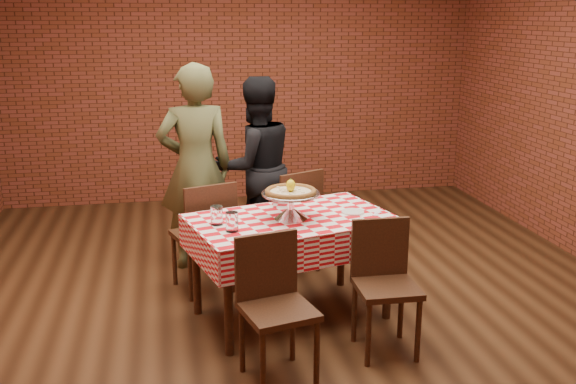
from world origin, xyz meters
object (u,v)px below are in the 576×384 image
(chair_far_left, at_px, (203,235))
(chair_far_right, at_px, (289,219))
(water_glass_right, at_px, (217,215))
(diner_olive, at_px, (196,167))
(water_glass_left, at_px, (232,222))
(chair_near_left, at_px, (278,313))
(chair_near_right, at_px, (387,290))
(diner_black, at_px, (255,167))
(condiment_caddy, at_px, (279,196))
(table, at_px, (291,268))
(pizza_stand, at_px, (291,206))
(pizza, at_px, (291,192))

(chair_far_left, relative_size, chair_far_right, 1.00)
(water_glass_right, xyz_separation_m, diner_olive, (-0.08, 1.21, 0.06))
(water_glass_left, relative_size, diner_olive, 0.07)
(chair_near_left, bearing_deg, chair_near_right, 1.72)
(diner_black, bearing_deg, diner_olive, 6.68)
(condiment_caddy, xyz_separation_m, diner_black, (-0.03, 1.08, -0.02))
(condiment_caddy, bearing_deg, chair_near_right, -59.36)
(table, xyz_separation_m, water_glass_left, (-0.44, -0.22, 0.45))
(pizza_stand, height_order, chair_near_left, pizza_stand)
(chair_far_left, relative_size, diner_olive, 0.51)
(water_glass_right, bearing_deg, chair_near_right, -28.81)
(chair_far_right, bearing_deg, pizza_stand, 55.72)
(pizza_stand, bearing_deg, water_glass_left, -155.17)
(pizza_stand, relative_size, pizza, 1.16)
(condiment_caddy, distance_m, chair_near_right, 1.14)
(chair_far_right, xyz_separation_m, diner_black, (-0.21, 0.47, 0.36))
(diner_black, bearing_deg, water_glass_left, 61.32)
(water_glass_left, distance_m, chair_far_right, 1.32)
(chair_near_right, relative_size, diner_olive, 0.49)
(condiment_caddy, xyz_separation_m, chair_far_right, (0.18, 0.60, -0.38))
(pizza_stand, height_order, diner_olive, diner_olive)
(chair_near_left, distance_m, chair_near_right, 0.77)
(table, distance_m, diner_olive, 1.40)
(chair_near_right, distance_m, chair_far_right, 1.56)
(table, relative_size, chair_near_right, 1.60)
(table, relative_size, chair_near_left, 1.57)
(pizza_stand, relative_size, diner_olive, 0.24)
(water_glass_right, bearing_deg, pizza, 4.56)
(water_glass_right, xyz_separation_m, chair_far_right, (0.68, 0.96, -0.37))
(water_glass_left, xyz_separation_m, chair_far_right, (0.60, 1.12, -0.37))
(pizza_stand, bearing_deg, chair_far_right, 80.02)
(condiment_caddy, bearing_deg, table, -83.00)
(pizza_stand, bearing_deg, table, 63.67)
(water_glass_left, bearing_deg, chair_near_right, -23.35)
(chair_near_left, height_order, diner_black, diner_black)
(pizza, distance_m, chair_far_left, 1.00)
(table, bearing_deg, chair_near_left, -106.28)
(pizza, xyz_separation_m, diner_olive, (-0.60, 1.17, -0.06))
(chair_near_right, bearing_deg, pizza, 131.17)
(pizza, bearing_deg, condiment_caddy, 94.35)
(chair_near_right, bearing_deg, pizza_stand, 131.17)
(table, height_order, condiment_caddy, condiment_caddy)
(diner_olive, distance_m, diner_black, 0.59)
(condiment_caddy, bearing_deg, diner_olive, 124.45)
(water_glass_left, height_order, diner_black, diner_black)
(pizza, xyz_separation_m, condiment_caddy, (-0.02, 0.31, -0.11))
(chair_far_left, relative_size, diner_black, 0.56)
(chair_near_right, bearing_deg, chair_far_left, 132.45)
(table, xyz_separation_m, chair_far_left, (-0.59, 0.62, 0.08))
(pizza_stand, xyz_separation_m, chair_far_right, (0.16, 0.91, -0.40))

